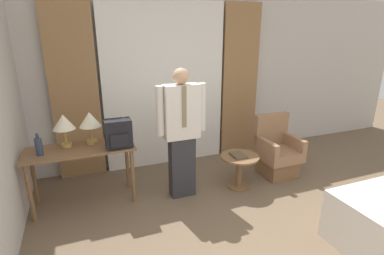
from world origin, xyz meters
The scene contains 13 objects.
wall_back centered at (0.00, 3.08, 1.35)m, with size 10.00×0.06×2.70m.
curtain_sheer_center centered at (0.00, 2.95, 1.29)m, with size 1.95×0.06×2.58m.
curtain_drape_left centered at (-1.35, 2.95, 1.29)m, with size 0.66×0.06×2.58m.
curtain_drape_right centered at (1.35, 2.95, 1.29)m, with size 0.66×0.06×2.58m.
desk centered at (-1.36, 2.11, 0.65)m, with size 1.29×0.54×0.76m.
table_lamp_left centered at (-1.51, 2.23, 1.07)m, with size 0.27×0.27×0.41m.
table_lamp_right centered at (-1.20, 2.23, 1.07)m, with size 0.27×0.27×0.41m.
bottle_near_edge centered at (-1.79, 2.05, 0.87)m, with size 0.08×0.08×0.26m.
backpack centered at (-0.90, 1.97, 0.94)m, with size 0.32×0.23×0.35m.
person centered at (-0.12, 1.85, 0.93)m, with size 0.65×0.22×1.72m.
armchair centered at (1.45, 1.91, 0.34)m, with size 0.57×0.57×0.92m.
side_table centered at (0.69, 1.74, 0.33)m, with size 0.54×0.54×0.49m.
book centered at (0.67, 1.74, 0.50)m, with size 0.17×0.24×0.03m.
Camera 1 is at (-1.31, -1.58, 2.15)m, focal length 28.00 mm.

